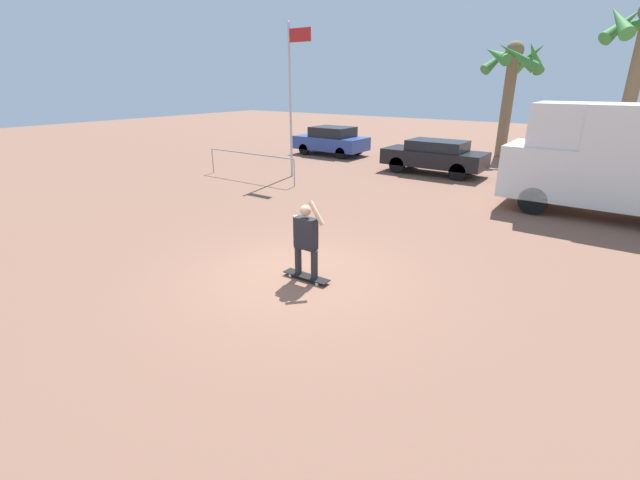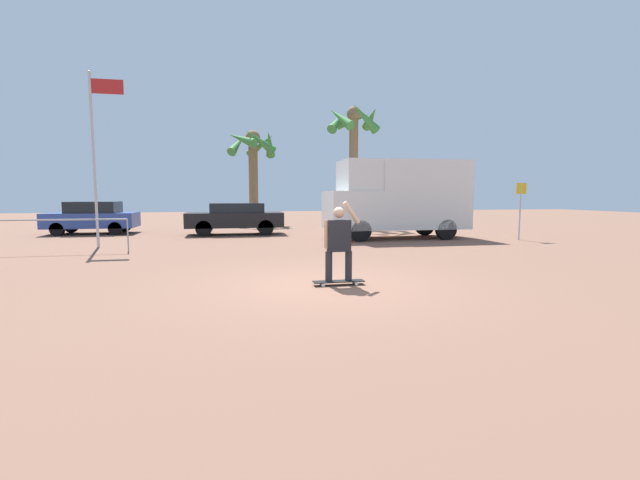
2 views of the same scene
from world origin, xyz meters
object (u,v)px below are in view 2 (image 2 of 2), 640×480
at_px(palm_tree_near_van, 353,135).
at_px(flagpole, 96,147).
at_px(person_skateboarder, 339,239).
at_px(street_sign, 521,203).
at_px(skateboard, 339,282).
at_px(parked_car_black, 235,217).
at_px(camper_van, 398,197).
at_px(palm_tree_center_background, 254,153).
at_px(parked_car_blue, 93,217).

relative_size(palm_tree_near_van, flagpole, 1.12).
xyz_separation_m(person_skateboarder, flagpole, (-6.60, 7.79, 2.51)).
relative_size(flagpole, street_sign, 2.60).
height_order(skateboard, parked_car_black, parked_car_black).
relative_size(parked_car_black, street_sign, 1.90).
bearing_deg(camper_van, parked_car_black, 155.29).
bearing_deg(skateboard, camper_van, 61.41).
distance_m(parked_car_black, street_sign, 12.24).
height_order(skateboard, camper_van, camper_van).
height_order(skateboard, flagpole, flagpole).
distance_m(person_skateboarder, palm_tree_near_van, 15.95).
bearing_deg(flagpole, camper_van, 4.66).
xyz_separation_m(camper_van, palm_tree_center_background, (-5.51, 9.66, 2.59)).
bearing_deg(person_skateboarder, palm_tree_center_background, 92.35).
bearing_deg(parked_car_black, street_sign, -23.05).
bearing_deg(palm_tree_near_van, parked_car_blue, -174.69).
relative_size(parked_car_black, palm_tree_center_background, 0.76).
relative_size(person_skateboarder, palm_tree_near_van, 0.24).
distance_m(camper_van, palm_tree_center_background, 11.42).
distance_m(person_skateboarder, street_sign, 11.65).
relative_size(camper_van, street_sign, 2.55).
bearing_deg(person_skateboarder, skateboard, -0.00).
bearing_deg(parked_car_black, person_skateboarder, -80.58).
xyz_separation_m(skateboard, palm_tree_near_van, (4.49, 14.73, 5.02)).
distance_m(parked_car_blue, palm_tree_center_background, 9.83).
bearing_deg(camper_van, skateboard, -118.59).
height_order(flagpole, street_sign, flagpole).
relative_size(parked_car_blue, palm_tree_near_van, 0.58).
height_order(parked_car_black, street_sign, street_sign).
height_order(palm_tree_center_background, street_sign, palm_tree_center_background).
bearing_deg(parked_car_black, palm_tree_center_background, 79.60).
distance_m(camper_van, flagpole, 11.51).
distance_m(parked_car_black, parked_car_blue, 6.78).
relative_size(parked_car_black, palm_tree_near_van, 0.65).
bearing_deg(palm_tree_center_background, flagpole, -118.90).
xyz_separation_m(camper_van, flagpole, (-11.35, -0.93, 1.69)).
height_order(palm_tree_near_van, flagpole, palm_tree_near_van).
xyz_separation_m(parked_car_black, street_sign, (11.24, -4.78, 0.70)).
bearing_deg(parked_car_blue, person_skateboarder, -57.78).
distance_m(person_skateboarder, camper_van, 9.96).
distance_m(parked_car_black, palm_tree_center_background, 7.57).
bearing_deg(camper_van, flagpole, -175.34).
bearing_deg(palm_tree_near_van, parked_car_black, -155.59).
relative_size(person_skateboarder, street_sign, 0.70).
bearing_deg(camper_van, palm_tree_near_van, 92.54).
distance_m(flagpole, street_sign, 16.02).
relative_size(parked_car_black, parked_car_blue, 1.12).
bearing_deg(person_skateboarder, palm_tree_near_van, 73.06).
height_order(parked_car_black, palm_tree_near_van, palm_tree_near_van).
xyz_separation_m(skateboard, street_sign, (9.28, 7.02, 1.41)).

